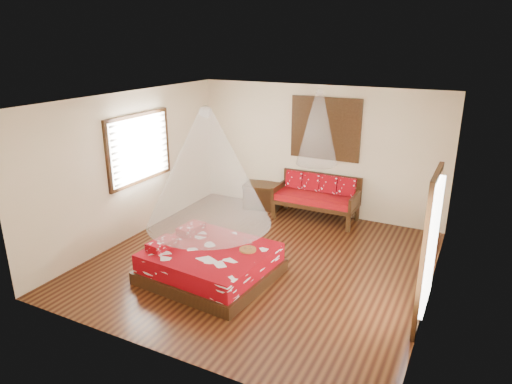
# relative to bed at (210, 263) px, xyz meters

# --- Properties ---
(room) EXTENTS (5.54, 5.54, 2.84)m
(room) POSITION_rel_bed_xyz_m (0.51, 0.84, 1.15)
(room) COLOR black
(room) RESTS_ON ground
(bed) EXTENTS (2.06, 1.89, 0.63)m
(bed) POSITION_rel_bed_xyz_m (0.00, 0.00, 0.00)
(bed) COLOR black
(bed) RESTS_ON floor
(daybed) EXTENTS (1.77, 0.79, 0.94)m
(daybed) POSITION_rel_bed_xyz_m (0.67, 3.22, 0.27)
(daybed) COLOR black
(daybed) RESTS_ON floor
(storage_chest) EXTENTS (0.91, 0.74, 0.56)m
(storage_chest) POSITION_rel_bed_xyz_m (-0.67, 3.29, 0.03)
(storage_chest) COLOR black
(storage_chest) RESTS_ON floor
(shutter_panel) EXTENTS (1.52, 0.06, 1.32)m
(shutter_panel) POSITION_rel_bed_xyz_m (0.67, 3.56, 1.65)
(shutter_panel) COLOR black
(shutter_panel) RESTS_ON wall_back
(window_left) EXTENTS (0.10, 1.74, 1.34)m
(window_left) POSITION_rel_bed_xyz_m (-2.20, 1.04, 1.45)
(window_left) COLOR black
(window_left) RESTS_ON wall_left
(glazed_door) EXTENTS (0.08, 1.02, 2.16)m
(glazed_door) POSITION_rel_bed_xyz_m (3.22, 0.24, 0.82)
(glazed_door) COLOR black
(glazed_door) RESTS_ON floor
(wine_tray) EXTENTS (0.27, 0.27, 0.22)m
(wine_tray) POSITION_rel_bed_xyz_m (0.58, 0.23, 0.31)
(wine_tray) COLOR brown
(wine_tray) RESTS_ON bed
(mosquito_net_main) EXTENTS (1.95, 1.95, 1.80)m
(mosquito_net_main) POSITION_rel_bed_xyz_m (0.02, -0.00, 1.60)
(mosquito_net_main) COLOR white
(mosquito_net_main) RESTS_ON ceiling
(mosquito_net_daybed) EXTENTS (0.84, 0.84, 1.50)m
(mosquito_net_daybed) POSITION_rel_bed_xyz_m (0.67, 3.09, 1.75)
(mosquito_net_daybed) COLOR white
(mosquito_net_daybed) RESTS_ON ceiling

